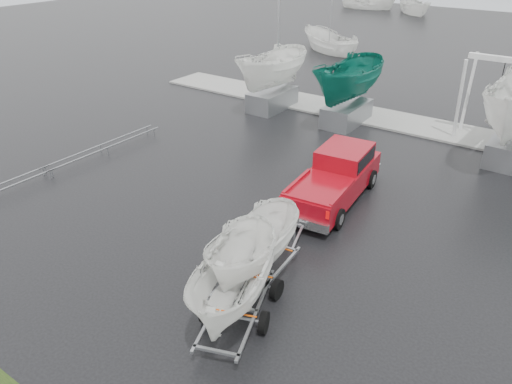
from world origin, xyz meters
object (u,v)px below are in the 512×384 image
boat_hoist (500,88)px  trailer_hitched (256,209)px  trailer_parked (235,234)px  pickup_truck (337,175)px

boat_hoist → trailer_hitched: bearing=-100.1°
trailer_parked → boat_hoist: size_ratio=1.23×
trailer_hitched → boat_hoist: (2.82, 15.89, 0.09)m
trailer_hitched → pickup_truck: bearing=90.0°
pickup_truck → trailer_parked: bearing=-87.8°
boat_hoist → trailer_parked: bearing=-97.7°
pickup_truck → trailer_parked: (1.07, -7.78, 1.77)m
trailer_hitched → trailer_parked: (0.46, -1.52, 0.16)m
pickup_truck → boat_hoist: boat_hoist is taller
trailer_parked → boat_hoist: (2.36, 17.41, -0.07)m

